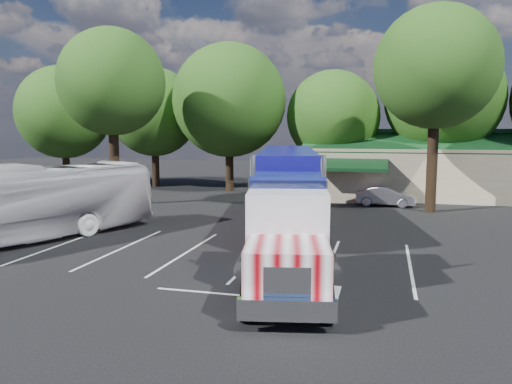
% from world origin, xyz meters
% --- Properties ---
extents(ground, '(120.00, 120.00, 0.00)m').
position_xyz_m(ground, '(0.00, 0.00, 0.00)').
color(ground, black).
rests_on(ground, ground).
extents(event_hall, '(24.20, 14.12, 5.55)m').
position_xyz_m(event_hall, '(13.74, 17.81, 2.21)').
color(event_hall, beige).
rests_on(event_hall, ground).
extents(tree_row_a, '(9.00, 9.00, 11.68)m').
position_xyz_m(tree_row_a, '(-22.00, 16.50, 7.16)').
color(tree_row_a, black).
rests_on(tree_row_a, ground).
extents(tree_row_b, '(8.40, 8.40, 11.35)m').
position_xyz_m(tree_row_b, '(-13.00, 17.80, 7.13)').
color(tree_row_b, black).
rests_on(tree_row_b, ground).
extents(tree_row_c, '(10.00, 10.00, 13.05)m').
position_xyz_m(tree_row_c, '(-5.00, 16.20, 8.04)').
color(tree_row_c, black).
rests_on(tree_row_c, ground).
extents(tree_row_d, '(8.00, 8.00, 10.60)m').
position_xyz_m(tree_row_d, '(4.00, 17.50, 6.58)').
color(tree_row_d, black).
rests_on(tree_row_d, ground).
extents(tree_row_e, '(9.60, 9.60, 12.90)m').
position_xyz_m(tree_row_e, '(13.00, 18.00, 8.09)').
color(tree_row_e, black).
rests_on(tree_row_e, ground).
extents(tree_near_left, '(7.60, 7.60, 12.65)m').
position_xyz_m(tree_near_left, '(-10.50, 6.00, 8.81)').
color(tree_near_left, black).
rests_on(tree_near_left, ground).
extents(tree_near_right, '(8.00, 8.00, 13.50)m').
position_xyz_m(tree_near_right, '(11.50, 8.50, 9.46)').
color(tree_near_right, black).
rests_on(tree_near_right, ground).
extents(semi_truck, '(6.81, 22.05, 4.60)m').
position_xyz_m(semi_truck, '(3.82, -2.06, 2.60)').
color(semi_truck, black).
rests_on(semi_truck, ground).
extents(woman, '(0.61, 0.73, 1.71)m').
position_xyz_m(woman, '(4.10, -6.00, 0.86)').
color(woman, black).
rests_on(woman, ground).
extents(bicycle, '(0.96, 1.60, 0.79)m').
position_xyz_m(bicycle, '(1.80, 3.39, 0.40)').
color(bicycle, black).
rests_on(bicycle, ground).
extents(tour_bus, '(8.36, 13.76, 3.79)m').
position_xyz_m(tour_bus, '(-8.60, -5.91, 1.90)').
color(tour_bus, silver).
rests_on(tour_bus, ground).
extents(silver_sedan, '(4.30, 1.73, 1.39)m').
position_xyz_m(silver_sedan, '(8.59, 10.50, 0.70)').
color(silver_sedan, '#A7A9AF').
rests_on(silver_sedan, ground).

